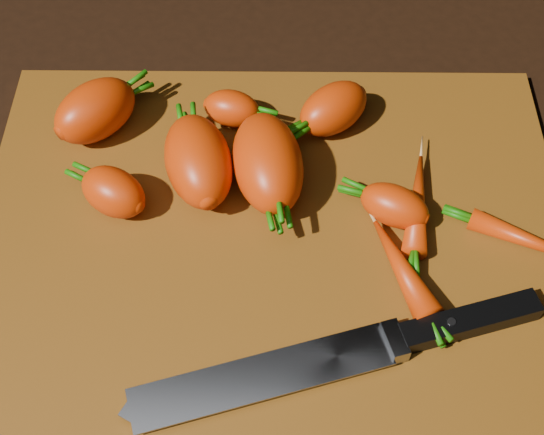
{
  "coord_description": "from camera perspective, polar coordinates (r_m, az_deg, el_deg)",
  "views": [
    {
      "loc": [
        0.0,
        -0.35,
        0.54
      ],
      "look_at": [
        0.0,
        0.01,
        0.03
      ],
      "focal_mm": 50.0,
      "sensor_mm": 36.0,
      "label": 1
    }
  ],
  "objects": [
    {
      "name": "ground",
      "position": [
        0.65,
        -0.01,
        -2.51
      ],
      "size": [
        2.0,
        2.0,
        0.01
      ],
      "primitive_type": "cube",
      "color": "black"
    },
    {
      "name": "knife",
      "position": [
        0.57,
        1.16,
        -11.41
      ],
      "size": [
        0.31,
        0.12,
        0.02
      ],
      "rotation": [
        0.0,
        0.0,
        0.29
      ],
      "color": "gray",
      "rests_on": "cutting_board"
    },
    {
      "name": "carrot_3",
      "position": [
        0.65,
        -5.57,
        4.26
      ],
      "size": [
        0.08,
        0.11,
        0.06
      ],
      "primitive_type": "ellipsoid",
      "rotation": [
        0.0,
        0.0,
        1.83
      ],
      "color": "#CC2E00",
      "rests_on": "cutting_board"
    },
    {
      "name": "carrot_7",
      "position": [
        0.65,
        10.91,
        1.07
      ],
      "size": [
        0.04,
        0.11,
        0.02
      ],
      "primitive_type": "ellipsoid",
      "rotation": [
        0.0,
        0.0,
        1.41
      ],
      "color": "#CC2E00",
      "rests_on": "cutting_board"
    },
    {
      "name": "carrot_9",
      "position": [
        0.61,
        9.72,
        -3.73
      ],
      "size": [
        0.06,
        0.1,
        0.02
      ],
      "primitive_type": "ellipsoid",
      "rotation": [
        0.0,
        0.0,
        1.95
      ],
      "color": "#CC2E00",
      "rests_on": "cutting_board"
    },
    {
      "name": "carrot_5",
      "position": [
        0.71,
        -3.05,
        8.2
      ],
      "size": [
        0.06,
        0.05,
        0.03
      ],
      "primitive_type": "ellipsoid",
      "rotation": [
        0.0,
        0.0,
        -0.26
      ],
      "color": "#CC2E00",
      "rests_on": "cutting_board"
    },
    {
      "name": "carrot_1",
      "position": [
        0.65,
        -11.86,
        1.9
      ],
      "size": [
        0.07,
        0.07,
        0.04
      ],
      "primitive_type": "ellipsoid",
      "rotation": [
        0.0,
        0.0,
        2.57
      ],
      "color": "#CC2E00",
      "rests_on": "cutting_board"
    },
    {
      "name": "cutting_board",
      "position": [
        0.64,
        -0.01,
        -1.98
      ],
      "size": [
        0.5,
        0.4,
        0.01
      ],
      "primitive_type": "cube",
      "color": "#57310B",
      "rests_on": "ground"
    },
    {
      "name": "carrot_6",
      "position": [
        0.64,
        9.2,
        0.88
      ],
      "size": [
        0.07,
        0.06,
        0.04
      ],
      "primitive_type": "ellipsoid",
      "rotation": [
        0.0,
        0.0,
        2.66
      ],
      "color": "#CC2E00",
      "rests_on": "cutting_board"
    },
    {
      "name": "carrot_0",
      "position": [
        0.71,
        -13.16,
        7.84
      ],
      "size": [
        0.09,
        0.09,
        0.05
      ],
      "primitive_type": "ellipsoid",
      "rotation": [
        0.0,
        0.0,
        0.78
      ],
      "color": "#CC2E00",
      "rests_on": "cutting_board"
    },
    {
      "name": "carrot_8",
      "position": [
        0.66,
        19.13,
        -1.79
      ],
      "size": [
        0.11,
        0.06,
        0.02
      ],
      "primitive_type": "ellipsoid",
      "rotation": [
        0.0,
        0.0,
        -0.46
      ],
      "color": "#CC2E00",
      "rests_on": "cutting_board"
    },
    {
      "name": "carrot_4",
      "position": [
        0.7,
        4.65,
        8.18
      ],
      "size": [
        0.08,
        0.08,
        0.04
      ],
      "primitive_type": "ellipsoid",
      "rotation": [
        0.0,
        0.0,
        3.83
      ],
      "color": "#CC2E00",
      "rests_on": "cutting_board"
    },
    {
      "name": "carrot_2",
      "position": [
        0.64,
        -0.33,
        4.13
      ],
      "size": [
        0.08,
        0.11,
        0.06
      ],
      "primitive_type": "ellipsoid",
      "rotation": [
        0.0,
        0.0,
        -1.4
      ],
      "color": "#CC2E00",
      "rests_on": "cutting_board"
    }
  ]
}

